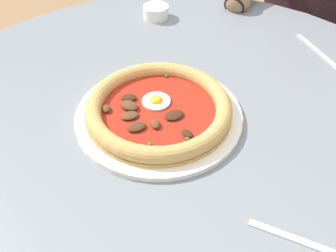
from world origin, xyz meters
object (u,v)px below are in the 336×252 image
Objects in this scene: dining_table at (177,167)px; pizza_on_plate at (158,110)px; fork_utensil at (322,55)px; cafe_chair_diner at (325,28)px; diner_person at (308,49)px; ramekin_capers at (156,11)px.

pizza_on_plate is (0.03, 0.03, 0.15)m from dining_table.
pizza_on_plate is 1.71× the size of fork_utensil.
cafe_chair_diner is at bearing -77.84° from pizza_on_plate.
fork_utensil is 0.20× the size of cafe_chair_diner.
fork_utensil is at bearing 117.69° from cafe_chair_diner.
ramekin_capers is at bearing 74.58° from diner_person.
fork_utensil is at bearing -95.74° from dining_table.
pizza_on_plate is at bearing 102.16° from cafe_chair_diner.
ramekin_capers reaches higher than dining_table.
ramekin_capers is 0.06× the size of diner_person.
fork_utensil is at bearing 122.65° from diner_person.
pizza_on_plate reaches higher than ramekin_capers.
ramekin_capers is at bearing -31.71° from dining_table.
pizza_on_plate is at bearing 45.42° from dining_table.
cafe_chair_diner is (0.22, -0.88, -0.08)m from dining_table.
cafe_chair_diner is (0.26, -0.49, -0.22)m from fork_utensil.
cafe_chair_diner is (0.19, -0.90, -0.23)m from pizza_on_plate.
dining_table is 6.02× the size of fork_utensil.
pizza_on_plate is 4.75× the size of ramekin_capers.
fork_utensil is (-0.06, -0.41, -0.02)m from pizza_on_plate.
cafe_chair_diner is (0.03, -0.14, 0.02)m from diner_person.
cafe_chair_diner is at bearing -62.31° from fork_utensil.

